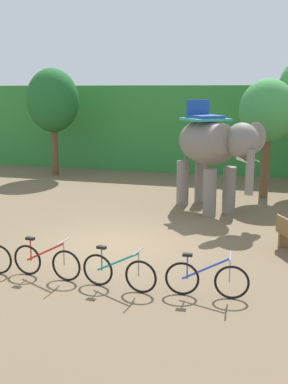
# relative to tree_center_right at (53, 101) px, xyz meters

# --- Properties ---
(ground_plane) EXTENTS (80.00, 80.00, 0.00)m
(ground_plane) POSITION_rel_tree_center_right_xyz_m (6.27, -9.29, -3.58)
(ground_plane) COLOR brown
(foliage_hedge) EXTENTS (36.00, 6.00, 4.31)m
(foliage_hedge) POSITION_rel_tree_center_right_xyz_m (6.27, 5.19, -1.43)
(foliage_hedge) COLOR #338438
(foliage_hedge) RESTS_ON ground
(tree_center_right) EXTENTS (2.46, 2.46, 5.11)m
(tree_center_right) POSITION_rel_tree_center_right_xyz_m (0.00, 0.00, 0.00)
(tree_center_right) COLOR brown
(tree_center_right) RESTS_ON ground
(tree_center_left) EXTENTS (2.13, 2.13, 4.53)m
(tree_center_left) POSITION_rel_tree_center_right_xyz_m (9.96, -2.25, -0.28)
(tree_center_left) COLOR brown
(tree_center_left) RESTS_ON ground
(elephant) EXTENTS (3.53, 3.81, 3.78)m
(elephant) POSITION_rel_tree_center_right_xyz_m (8.24, -4.88, -1.38)
(elephant) COLOR slate
(elephant) RESTS_ON ground
(bike_red) EXTENTS (1.71, 0.52, 0.92)m
(bike_red) POSITION_rel_tree_center_right_xyz_m (5.55, -11.84, -3.20)
(bike_red) COLOR black
(bike_red) RESTS_ON ground
(bike_teal) EXTENTS (1.70, 0.52, 0.92)m
(bike_teal) POSITION_rel_tree_center_right_xyz_m (7.31, -11.99, -3.20)
(bike_teal) COLOR black
(bike_teal) RESTS_ON ground
(bike_blue) EXTENTS (1.71, 0.52, 0.92)m
(bike_blue) POSITION_rel_tree_center_right_xyz_m (9.14, -11.88, -3.20)
(bike_blue) COLOR black
(bike_blue) RESTS_ON ground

